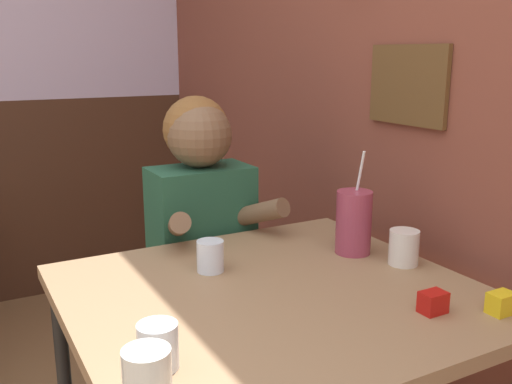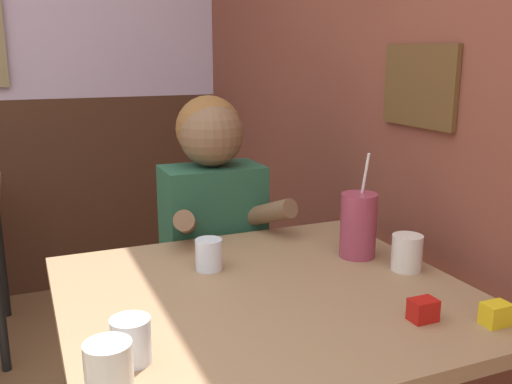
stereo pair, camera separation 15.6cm
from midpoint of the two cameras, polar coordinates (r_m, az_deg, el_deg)
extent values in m
cube|color=brown|center=(2.38, 2.00, 13.90)|extent=(0.06, 4.47, 2.70)
cube|color=brown|center=(1.79, 12.49, 10.40)|extent=(0.02, 0.32, 0.24)
cube|color=#93704C|center=(1.45, -1.29, -10.54)|extent=(0.99, 0.93, 0.04)
cylinder|color=black|center=(2.16, 4.47, -13.26)|extent=(0.04, 0.04, 0.73)
cube|color=#235138|center=(2.20, -7.26, -16.93)|extent=(0.31, 0.20, 0.45)
cube|color=#235138|center=(2.00, -7.68, -4.90)|extent=(0.34, 0.20, 0.52)
sphere|color=brown|center=(1.94, -8.34, 6.23)|extent=(0.22, 0.22, 0.22)
sphere|color=brown|center=(1.91, -8.04, 5.66)|extent=(0.22, 0.22, 0.22)
cylinder|color=brown|center=(1.80, -10.23, -3.32)|extent=(0.14, 0.27, 0.15)
cylinder|color=brown|center=(1.89, -2.42, -2.21)|extent=(0.14, 0.27, 0.15)
cylinder|color=#99384C|center=(1.69, 7.16, -3.07)|extent=(0.11, 0.11, 0.19)
cylinder|color=white|center=(1.66, 7.74, 1.77)|extent=(0.01, 0.04, 0.14)
cylinder|color=silver|center=(1.57, -7.46, -6.42)|extent=(0.07, 0.07, 0.09)
cylinder|color=silver|center=(1.02, -15.38, -17.81)|extent=(0.08, 0.08, 0.11)
cylinder|color=silver|center=(1.64, 11.95, -5.49)|extent=(0.08, 0.08, 0.10)
cylinder|color=silver|center=(1.13, -13.83, -14.84)|extent=(0.08, 0.08, 0.09)
cube|color=#B7140F|center=(1.36, 14.15, -10.72)|extent=(0.06, 0.04, 0.05)
cube|color=yellow|center=(1.40, 20.42, -10.44)|extent=(0.06, 0.04, 0.05)
camera|label=1|loc=(0.08, -92.86, -0.70)|focal=40.00mm
camera|label=2|loc=(0.08, 87.14, 0.70)|focal=40.00mm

